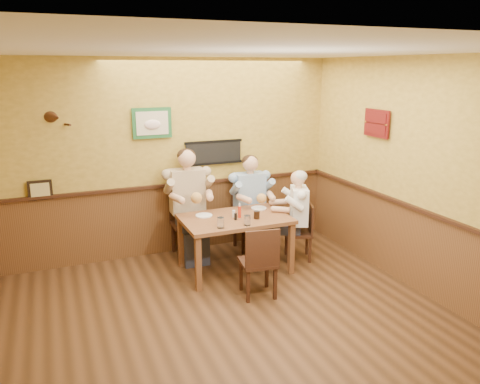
# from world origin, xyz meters

# --- Properties ---
(room) EXTENTS (5.02, 5.03, 2.81)m
(room) POSITION_xyz_m (0.13, 0.17, 1.69)
(room) COLOR #372110
(room) RESTS_ON ground
(dining_table) EXTENTS (1.40, 0.90, 0.75)m
(dining_table) POSITION_xyz_m (0.64, 1.50, 0.66)
(dining_table) COLOR brown
(dining_table) RESTS_ON ground
(chair_back_left) EXTENTS (0.47, 0.47, 0.99)m
(chair_back_left) POSITION_xyz_m (0.21, 2.26, 0.49)
(chair_back_left) COLOR #3B1F12
(chair_back_left) RESTS_ON ground
(chair_back_right) EXTENTS (0.43, 0.43, 0.90)m
(chair_back_right) POSITION_xyz_m (1.13, 2.14, 0.45)
(chair_back_right) COLOR #3B1F12
(chair_back_right) RESTS_ON ground
(chair_right_end) EXTENTS (0.49, 0.49, 0.81)m
(chair_right_end) POSITION_xyz_m (1.61, 1.52, 0.40)
(chair_right_end) COLOR #3B1F12
(chair_right_end) RESTS_ON ground
(chair_near_side) EXTENTS (0.46, 0.46, 0.88)m
(chair_near_side) POSITION_xyz_m (0.62, 0.73, 0.44)
(chair_near_side) COLOR #3B1F12
(chair_near_side) RESTS_ON ground
(diner_tan_shirt) EXTENTS (0.67, 0.67, 1.41)m
(diner_tan_shirt) POSITION_xyz_m (0.21, 2.26, 0.70)
(diner_tan_shirt) COLOR #C7AE89
(diner_tan_shirt) RESTS_ON ground
(diner_blue_polo) EXTENTS (0.61, 0.61, 1.29)m
(diner_blue_polo) POSITION_xyz_m (1.13, 2.14, 0.64)
(diner_blue_polo) COLOR #85A3C8
(diner_blue_polo) RESTS_ON ground
(diner_white_elder) EXTENTS (0.70, 0.70, 1.16)m
(diner_white_elder) POSITION_xyz_m (1.61, 1.52, 0.58)
(diner_white_elder) COLOR white
(diner_white_elder) RESTS_ON ground
(water_glass_left) EXTENTS (0.10, 0.10, 0.13)m
(water_glass_left) POSITION_xyz_m (0.32, 1.17, 0.82)
(water_glass_left) COLOR white
(water_glass_left) RESTS_ON dining_table
(water_glass_mid) EXTENTS (0.11, 0.11, 0.13)m
(water_glass_mid) POSITION_xyz_m (0.66, 1.14, 0.81)
(water_glass_mid) COLOR silver
(water_glass_mid) RESTS_ON dining_table
(cola_tumbler) EXTENTS (0.08, 0.08, 0.10)m
(cola_tumbler) POSITION_xyz_m (0.88, 1.33, 0.80)
(cola_tumbler) COLOR black
(cola_tumbler) RESTS_ON dining_table
(hot_sauce_bottle) EXTENTS (0.05, 0.05, 0.17)m
(hot_sauce_bottle) POSITION_xyz_m (0.68, 1.46, 0.84)
(hot_sauce_bottle) COLOR red
(hot_sauce_bottle) RESTS_ON dining_table
(salt_shaker) EXTENTS (0.05, 0.05, 0.10)m
(salt_shaker) POSITION_xyz_m (0.62, 1.50, 0.80)
(salt_shaker) COLOR silver
(salt_shaker) RESTS_ON dining_table
(pepper_shaker) EXTENTS (0.05, 0.05, 0.09)m
(pepper_shaker) POSITION_xyz_m (0.60, 1.39, 0.79)
(pepper_shaker) COLOR black
(pepper_shaker) RESTS_ON dining_table
(plate_far_left) EXTENTS (0.23, 0.23, 0.01)m
(plate_far_left) POSITION_xyz_m (0.27, 1.71, 0.76)
(plate_far_left) COLOR white
(plate_far_left) RESTS_ON dining_table
(plate_far_right) EXTENTS (0.22, 0.22, 0.01)m
(plate_far_right) POSITION_xyz_m (1.09, 1.73, 0.76)
(plate_far_right) COLOR silver
(plate_far_right) RESTS_ON dining_table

